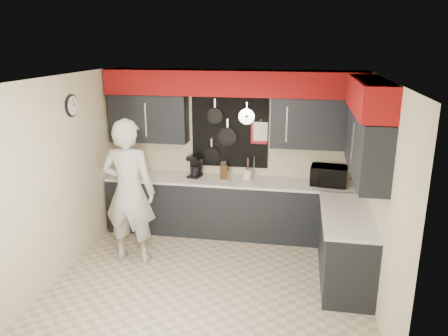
% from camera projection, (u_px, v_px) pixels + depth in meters
% --- Properties ---
extents(ground, '(4.00, 4.00, 0.00)m').
position_uv_depth(ground, '(212.00, 279.00, 5.74)').
color(ground, '#C3B297').
rests_on(ground, ground).
extents(back_wall_assembly, '(4.00, 0.36, 2.60)m').
position_uv_depth(back_wall_assembly, '(232.00, 109.00, 6.68)').
color(back_wall_assembly, beige).
rests_on(back_wall_assembly, ground).
extents(right_wall_assembly, '(0.36, 3.50, 2.60)m').
position_uv_depth(right_wall_assembly, '(369.00, 136.00, 5.13)').
color(right_wall_assembly, beige).
rests_on(right_wall_assembly, ground).
extents(left_wall_assembly, '(0.05, 3.50, 2.60)m').
position_uv_depth(left_wall_assembly, '(62.00, 174.00, 5.71)').
color(left_wall_assembly, beige).
rests_on(left_wall_assembly, ground).
extents(base_cabinets, '(3.95, 2.20, 0.92)m').
position_uv_depth(base_cabinets, '(258.00, 217.00, 6.60)').
color(base_cabinets, black).
rests_on(base_cabinets, ground).
extents(microwave, '(0.57, 0.42, 0.29)m').
position_uv_depth(microwave, '(329.00, 176.00, 6.55)').
color(microwave, black).
rests_on(microwave, base_cabinets).
extents(knife_block, '(0.13, 0.13, 0.23)m').
position_uv_depth(knife_block, '(224.00, 172.00, 6.86)').
color(knife_block, '#342110').
rests_on(knife_block, base_cabinets).
extents(utensil_crock, '(0.12, 0.12, 0.15)m').
position_uv_depth(utensil_crock, '(247.00, 174.00, 6.85)').
color(utensil_crock, white).
rests_on(utensil_crock, base_cabinets).
extents(coffee_maker, '(0.23, 0.27, 0.35)m').
position_uv_depth(coffee_maker, '(195.00, 166.00, 6.96)').
color(coffee_maker, black).
rests_on(coffee_maker, base_cabinets).
extents(person, '(0.77, 0.52, 2.04)m').
position_uv_depth(person, '(129.00, 192.00, 5.99)').
color(person, '#BBBBB8').
rests_on(person, ground).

